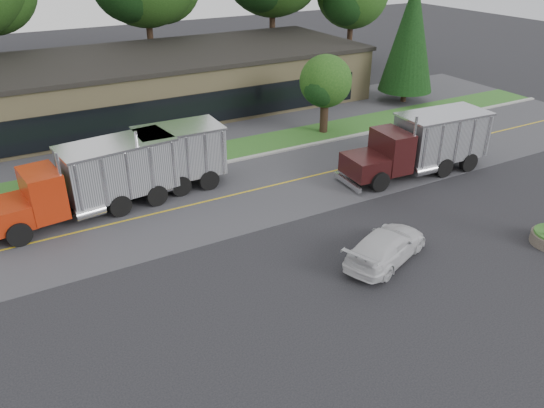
{
  "coord_description": "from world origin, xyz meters",
  "views": [
    {
      "loc": [
        -10.47,
        -14.12,
        12.5
      ],
      "look_at": [
        -0.29,
        4.03,
        1.8
      ],
      "focal_mm": 35.0,
      "sensor_mm": 36.0,
      "label": 1
    }
  ],
  "objects_px": {
    "dump_truck_red": "(94,178)",
    "rally_car": "(386,246)",
    "dump_truck_blue": "(161,159)",
    "dump_truck_maroon": "(424,142)"
  },
  "relations": [
    {
      "from": "rally_car",
      "to": "dump_truck_blue",
      "type": "bearing_deg",
      "value": 6.24
    },
    {
      "from": "rally_car",
      "to": "dump_truck_maroon",
      "type": "bearing_deg",
      "value": -73.05
    },
    {
      "from": "dump_truck_red",
      "to": "rally_car",
      "type": "bearing_deg",
      "value": 125.48
    },
    {
      "from": "dump_truck_red",
      "to": "dump_truck_blue",
      "type": "height_order",
      "value": "same"
    },
    {
      "from": "dump_truck_maroon",
      "to": "rally_car",
      "type": "height_order",
      "value": "dump_truck_maroon"
    },
    {
      "from": "dump_truck_red",
      "to": "dump_truck_maroon",
      "type": "height_order",
      "value": "same"
    },
    {
      "from": "dump_truck_maroon",
      "to": "rally_car",
      "type": "distance_m",
      "value": 10.22
    },
    {
      "from": "dump_truck_red",
      "to": "dump_truck_maroon",
      "type": "bearing_deg",
      "value": 159.56
    },
    {
      "from": "dump_truck_blue",
      "to": "rally_car",
      "type": "height_order",
      "value": "dump_truck_blue"
    },
    {
      "from": "dump_truck_maroon",
      "to": "dump_truck_blue",
      "type": "bearing_deg",
      "value": -16.09
    }
  ]
}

